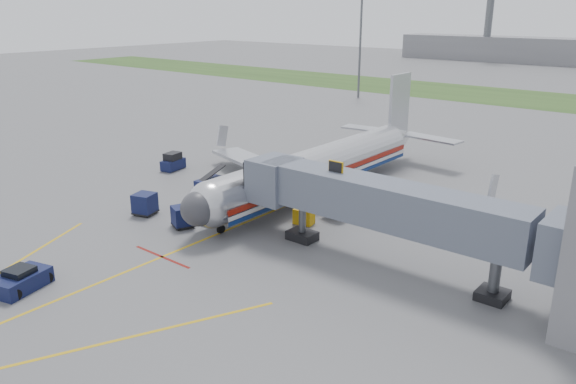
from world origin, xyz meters
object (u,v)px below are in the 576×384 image
Objects in this scene: airliner at (318,167)px; ramp_worker at (225,187)px; pushback_tug at (21,280)px; belt_loader at (209,181)px; baggage_tug at (173,162)px.

airliner is 9.28m from ramp_worker.
ramp_worker is at bearing -135.98° from airliner.
airliner is at bearing -11.64° from ramp_worker.
pushback_tug is (-3.15, -28.12, -2.03)m from airliner.
airliner is at bearing 27.14° from belt_loader.
ramp_worker is (3.46, -1.19, 0.37)m from belt_loader.
airliner reaches higher than ramp_worker.
airliner is 11.45m from belt_loader.
airliner reaches higher than pushback_tug.
pushback_tug is 2.42× the size of ramp_worker.
pushback_tug is 23.99m from belt_loader.
pushback_tug is at bearing -59.70° from baggage_tug.
pushback_tug is at bearing -96.40° from airliner.
baggage_tug is (-17.50, -3.56, -1.78)m from airliner.
pushback_tug is at bearing -136.83° from ramp_worker.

